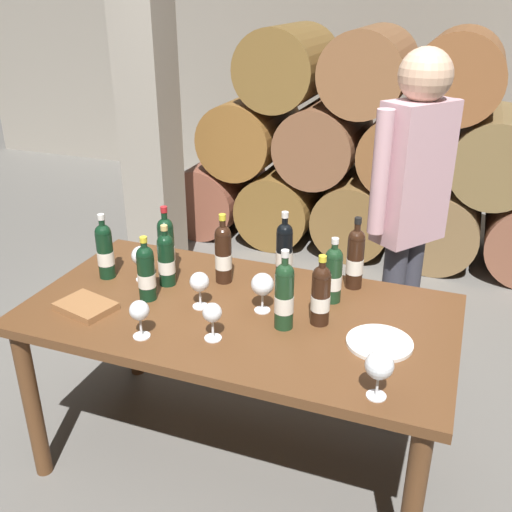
{
  "coord_description": "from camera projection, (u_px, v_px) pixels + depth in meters",
  "views": [
    {
      "loc": [
        0.78,
        -1.88,
        1.93
      ],
      "look_at": [
        0.0,
        0.2,
        0.91
      ],
      "focal_mm": 40.94,
      "sensor_mm": 36.0,
      "label": 1
    }
  ],
  "objects": [
    {
      "name": "sommelier_presenting",
      "position": [
        411.0,
        200.0,
        2.67
      ],
      "size": [
        0.33,
        0.41,
        1.72
      ],
      "color": "#383842",
      "rests_on": "ground_plane"
    },
    {
      "name": "wine_bottle_7",
      "position": [
        105.0,
        250.0,
        2.55
      ],
      "size": [
        0.07,
        0.07,
        0.3
      ],
      "color": "black",
      "rests_on": "dining_table"
    },
    {
      "name": "ground_plane",
      "position": [
        241.0,
        455.0,
        2.65
      ],
      "size": [
        14.0,
        14.0,
        0.0
      ],
      "primitive_type": "plane",
      "color": "#66635E"
    },
    {
      "name": "wine_bottle_6",
      "position": [
        166.0,
        246.0,
        2.57
      ],
      "size": [
        0.07,
        0.07,
        0.32
      ],
      "color": "black",
      "rests_on": "dining_table"
    },
    {
      "name": "dining_table",
      "position": [
        239.0,
        329.0,
        2.37
      ],
      "size": [
        1.7,
        0.9,
        0.76
      ],
      "color": "brown",
      "rests_on": "ground_plane"
    },
    {
      "name": "wine_bottle_5",
      "position": [
        355.0,
        258.0,
        2.46
      ],
      "size": [
        0.07,
        0.07,
        0.32
      ],
      "color": "black",
      "rests_on": "dining_table"
    },
    {
      "name": "wine_glass_3",
      "position": [
        379.0,
        366.0,
        1.79
      ],
      "size": [
        0.09,
        0.09,
        0.16
      ],
      "color": "white",
      "rests_on": "dining_table"
    },
    {
      "name": "wine_bottle_3",
      "position": [
        284.0,
        251.0,
        2.53
      ],
      "size": [
        0.07,
        0.07,
        0.31
      ],
      "color": "black",
      "rests_on": "dining_table"
    },
    {
      "name": "wine_glass_0",
      "position": [
        212.0,
        314.0,
        2.1
      ],
      "size": [
        0.07,
        0.07,
        0.15
      ],
      "color": "white",
      "rests_on": "dining_table"
    },
    {
      "name": "wine_glass_4",
      "position": [
        139.0,
        312.0,
        2.11
      ],
      "size": [
        0.07,
        0.07,
        0.15
      ],
      "color": "white",
      "rests_on": "dining_table"
    },
    {
      "name": "wine_bottle_9",
      "position": [
        146.0,
        272.0,
        2.37
      ],
      "size": [
        0.07,
        0.07,
        0.28
      ],
      "color": "black",
      "rests_on": "dining_table"
    },
    {
      "name": "wine_bottle_8",
      "position": [
        284.0,
        295.0,
        2.16
      ],
      "size": [
        0.07,
        0.07,
        0.32
      ],
      "color": "#19381E",
      "rests_on": "dining_table"
    },
    {
      "name": "wine_glass_5",
      "position": [
        262.0,
        285.0,
        2.28
      ],
      "size": [
        0.09,
        0.09,
        0.16
      ],
      "color": "white",
      "rests_on": "dining_table"
    },
    {
      "name": "barrel_stack",
      "position": [
        364.0,
        154.0,
        4.55
      ],
      "size": [
        3.12,
        0.9,
        1.69
      ],
      "color": "brown",
      "rests_on": "ground_plane"
    },
    {
      "name": "wine_glass_2",
      "position": [
        199.0,
        283.0,
        2.31
      ],
      "size": [
        0.08,
        0.08,
        0.15
      ],
      "color": "white",
      "rests_on": "dining_table"
    },
    {
      "name": "wine_bottle_0",
      "position": [
        166.0,
        259.0,
        2.49
      ],
      "size": [
        0.07,
        0.07,
        0.27
      ],
      "color": "black",
      "rests_on": "dining_table"
    },
    {
      "name": "wine_bottle_2",
      "position": [
        321.0,
        294.0,
        2.19
      ],
      "size": [
        0.07,
        0.07,
        0.28
      ],
      "color": "black",
      "rests_on": "dining_table"
    },
    {
      "name": "stone_pillar",
      "position": [
        147.0,
        92.0,
        3.88
      ],
      "size": [
        0.32,
        0.32,
        2.6
      ],
      "primitive_type": "cube",
      "color": "gray",
      "rests_on": "ground_plane"
    },
    {
      "name": "wine_bottle_1",
      "position": [
        333.0,
        274.0,
        2.35
      ],
      "size": [
        0.07,
        0.07,
        0.28
      ],
      "color": "#19381E",
      "rests_on": "dining_table"
    },
    {
      "name": "wine_glass_1",
      "position": [
        141.0,
        257.0,
        2.52
      ],
      "size": [
        0.09,
        0.09,
        0.16
      ],
      "color": "white",
      "rests_on": "dining_table"
    },
    {
      "name": "serving_plate",
      "position": [
        379.0,
        343.0,
        2.1
      ],
      "size": [
        0.24,
        0.24,
        0.01
      ],
      "primitive_type": "cylinder",
      "color": "white",
      "rests_on": "dining_table"
    },
    {
      "name": "cellar_back_wall",
      "position": [
        401.0,
        49.0,
        5.64
      ],
      "size": [
        10.0,
        0.24,
        2.8
      ],
      "primitive_type": "cube",
      "color": "gray",
      "rests_on": "ground_plane"
    },
    {
      "name": "wine_bottle_4",
      "position": [
        223.0,
        253.0,
        2.5
      ],
      "size": [
        0.07,
        0.07,
        0.31
      ],
      "color": "black",
      "rests_on": "dining_table"
    },
    {
      "name": "tasting_notebook",
      "position": [
        86.0,
        306.0,
        2.33
      ],
      "size": [
        0.25,
        0.21,
        0.03
      ],
      "primitive_type": "cube",
      "rotation": [
        0.0,
        0.0,
        -0.25
      ],
      "color": "#936038",
      "rests_on": "dining_table"
    }
  ]
}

